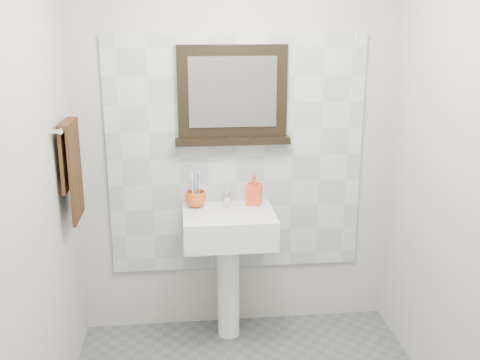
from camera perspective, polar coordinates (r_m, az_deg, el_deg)
name	(u,v)px	position (r m, az deg, el deg)	size (l,w,h in m)	color
back_wall	(236,140)	(3.51, -0.38, 4.04)	(2.00, 0.01, 2.50)	#B8B6AF
front_wall	(325,322)	(1.46, 8.61, -14.03)	(2.00, 0.01, 2.50)	#B8B6AF
left_wall	(26,200)	(2.52, -20.94, -1.88)	(0.01, 2.20, 2.50)	#B8B6AF
right_wall	(478,185)	(2.78, 23.07, -0.49)	(0.01, 2.20, 2.50)	#B8B6AF
splashback	(237,156)	(3.52, -0.35, 2.41)	(1.60, 0.02, 1.50)	silver
pedestal_sink	(229,240)	(3.46, -1.15, -6.10)	(0.55, 0.44, 0.96)	white
toothbrush_cup	(196,199)	(3.48, -4.52, -1.95)	(0.13, 0.13, 0.10)	#DE5A1A
toothbrushes	(196,188)	(3.46, -4.52, -0.77)	(0.05, 0.04, 0.21)	white
soap_dispenser	(254,189)	(3.50, 1.48, -0.97)	(0.09, 0.09, 0.19)	red
framed_mirror	(232,97)	(3.43, -0.78, 8.41)	(0.70, 0.11, 0.60)	black
towel_bar	(67,125)	(3.15, -17.18, 5.38)	(0.07, 0.40, 0.03)	silver
hand_towel	(71,163)	(3.19, -16.75, 1.67)	(0.06, 0.30, 0.55)	#311C0D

